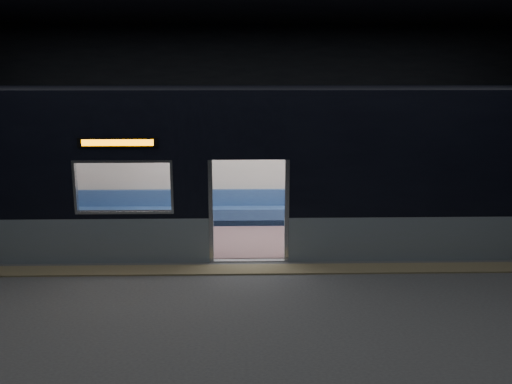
{
  "coord_description": "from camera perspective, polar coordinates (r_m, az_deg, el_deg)",
  "views": [
    {
      "loc": [
        -0.1,
        -9.14,
        3.72
      ],
      "look_at": [
        0.17,
        2.3,
        1.13
      ],
      "focal_mm": 38.0,
      "sensor_mm": 36.0,
      "label": 1
    }
  ],
  "objects": [
    {
      "name": "station_floor",
      "position": [
        9.87,
        -0.67,
        -9.41
      ],
      "size": [
        24.0,
        14.0,
        0.01
      ],
      "primitive_type": "cube",
      "color": "#47494C",
      "rests_on": "ground"
    },
    {
      "name": "passenger",
      "position": [
        13.72,
        17.22,
        0.04
      ],
      "size": [
        0.47,
        0.77,
        1.46
      ],
      "rotation": [
        0.0,
        0.0,
        -0.15
      ],
      "color": "black",
      "rests_on": "metro_car"
    },
    {
      "name": "station_envelope",
      "position": [
        9.14,
        -0.73,
        12.4
      ],
      "size": [
        24.0,
        14.0,
        5.0
      ],
      "color": "black",
      "rests_on": "station_floor"
    },
    {
      "name": "metro_car",
      "position": [
        11.83,
        -0.84,
        3.65
      ],
      "size": [
        18.0,
        3.04,
        3.35
      ],
      "color": "gray",
      "rests_on": "station_floor"
    },
    {
      "name": "tactile_strip",
      "position": [
        10.38,
        -0.71,
        -8.16
      ],
      "size": [
        22.8,
        0.5,
        0.03
      ],
      "primitive_type": "cube",
      "color": "#8C7F59",
      "rests_on": "station_floor"
    },
    {
      "name": "transit_map",
      "position": [
        13.96,
        17.82,
        2.82
      ],
      "size": [
        0.94,
        0.03,
        0.61
      ],
      "primitive_type": "cube",
      "color": "white",
      "rests_on": "metro_car"
    },
    {
      "name": "handbag",
      "position": [
        13.51,
        17.31,
        -0.77
      ],
      "size": [
        0.29,
        0.25,
        0.14
      ],
      "primitive_type": "cube",
      "rotation": [
        0.0,
        0.0,
        0.04
      ],
      "color": "black",
      "rests_on": "passenger"
    }
  ]
}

